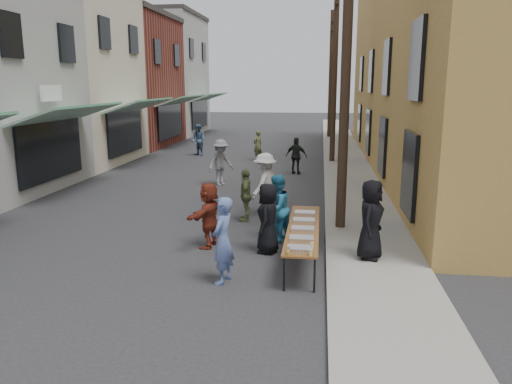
% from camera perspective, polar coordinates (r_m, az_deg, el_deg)
% --- Properties ---
extents(ground, '(120.00, 120.00, 0.00)m').
position_cam_1_polar(ground, '(11.63, -11.76, -7.67)').
color(ground, '#28282B').
rests_on(ground, ground).
extents(sidewalk, '(2.20, 60.00, 0.10)m').
position_cam_1_polar(sidewalk, '(25.63, 10.22, 3.39)').
color(sidewalk, gray).
rests_on(sidewalk, ground).
extents(storefront_row, '(8.00, 37.00, 9.00)m').
position_cam_1_polar(storefront_row, '(28.75, -21.57, 11.84)').
color(storefront_row, maroon).
rests_on(storefront_row, ground).
extents(building_ochre, '(10.00, 28.00, 10.00)m').
position_cam_1_polar(building_ochre, '(25.43, 25.04, 13.60)').
color(building_ochre, '#A4813A').
rests_on(building_ochre, ground).
extents(utility_pole_near, '(0.26, 0.26, 9.00)m').
position_cam_1_polar(utility_pole_near, '(13.33, 10.28, 14.59)').
color(utility_pole_near, '#2D2116').
rests_on(utility_pole_near, ground).
extents(utility_pole_mid, '(0.26, 0.26, 9.00)m').
position_cam_1_polar(utility_pole_mid, '(25.32, 8.98, 13.44)').
color(utility_pole_mid, '#2D2116').
rests_on(utility_pole_mid, ground).
extents(utility_pole_far, '(0.26, 0.26, 9.00)m').
position_cam_1_polar(utility_pole_far, '(37.32, 8.52, 13.03)').
color(utility_pole_far, '#2D2116').
rests_on(utility_pole_far, ground).
extents(serving_table, '(0.70, 4.00, 0.75)m').
position_cam_1_polar(serving_table, '(11.34, 5.42, -4.20)').
color(serving_table, brown).
rests_on(serving_table, ground).
extents(catering_tray_sausage, '(0.50, 0.33, 0.08)m').
position_cam_1_polar(catering_tray_sausage, '(9.74, 5.07, -6.49)').
color(catering_tray_sausage, maroon).
rests_on(catering_tray_sausage, serving_table).
extents(catering_tray_foil_b, '(0.50, 0.33, 0.08)m').
position_cam_1_polar(catering_tray_foil_b, '(10.36, 5.23, -5.34)').
color(catering_tray_foil_b, '#B2B2B7').
rests_on(catering_tray_foil_b, serving_table).
extents(catering_tray_buns, '(0.50, 0.33, 0.08)m').
position_cam_1_polar(catering_tray_buns, '(11.03, 5.37, -4.25)').
color(catering_tray_buns, tan).
rests_on(catering_tray_buns, serving_table).
extents(catering_tray_foil_d, '(0.50, 0.33, 0.08)m').
position_cam_1_polar(catering_tray_foil_d, '(11.70, 5.50, -3.28)').
color(catering_tray_foil_d, '#B2B2B7').
rests_on(catering_tray_foil_d, serving_table).
extents(catering_tray_buns_end, '(0.50, 0.33, 0.08)m').
position_cam_1_polar(catering_tray_buns_end, '(12.38, 5.61, -2.42)').
color(catering_tray_buns_end, tan).
rests_on(catering_tray_buns_end, serving_table).
extents(condiment_jar_a, '(0.07, 0.07, 0.08)m').
position_cam_1_polar(condiment_jar_a, '(9.47, 3.66, -7.03)').
color(condiment_jar_a, '#A57F26').
rests_on(condiment_jar_a, serving_table).
extents(condiment_jar_b, '(0.07, 0.07, 0.08)m').
position_cam_1_polar(condiment_jar_b, '(9.56, 3.70, -6.83)').
color(condiment_jar_b, '#A57F26').
rests_on(condiment_jar_b, serving_table).
extents(condiment_jar_c, '(0.07, 0.07, 0.08)m').
position_cam_1_polar(condiment_jar_c, '(9.66, 3.74, -6.64)').
color(condiment_jar_c, '#A57F26').
rests_on(condiment_jar_c, serving_table).
extents(cup_stack, '(0.08, 0.08, 0.12)m').
position_cam_1_polar(cup_stack, '(9.50, 6.23, -6.89)').
color(cup_stack, tan).
rests_on(cup_stack, serving_table).
extents(guest_front_a, '(0.60, 0.86, 1.66)m').
position_cam_1_polar(guest_front_a, '(11.70, 1.37, -3.01)').
color(guest_front_a, black).
rests_on(guest_front_a, ground).
extents(guest_front_b, '(0.54, 0.71, 1.76)m').
position_cam_1_polar(guest_front_b, '(9.94, -3.84, -5.54)').
color(guest_front_b, '#5369A0').
rests_on(guest_front_b, ground).
extents(guest_front_c, '(0.98, 1.05, 1.72)m').
position_cam_1_polar(guest_front_c, '(12.50, 2.35, -1.89)').
color(guest_front_c, teal).
rests_on(guest_front_c, ground).
extents(guest_front_d, '(1.15, 1.42, 1.91)m').
position_cam_1_polar(guest_front_d, '(14.96, 1.02, 0.85)').
color(guest_front_d, silver).
rests_on(guest_front_d, ground).
extents(guest_front_e, '(0.43, 0.92, 1.54)m').
position_cam_1_polar(guest_front_e, '(14.43, -1.18, -0.34)').
color(guest_front_e, '#5B693C').
rests_on(guest_front_e, ground).
extents(guest_queue_back, '(0.82, 1.56, 1.60)m').
position_cam_1_polar(guest_queue_back, '(12.16, -5.41, -2.62)').
color(guest_queue_back, maroon).
rests_on(guest_queue_back, ground).
extents(server, '(0.82, 1.01, 1.78)m').
position_cam_1_polar(server, '(11.28, 12.99, -3.09)').
color(server, black).
rests_on(server, sidewalk).
extents(passerby_left, '(1.26, 1.32, 1.80)m').
position_cam_1_polar(passerby_left, '(19.60, -4.06, 3.39)').
color(passerby_left, slate).
rests_on(passerby_left, ground).
extents(passerby_mid, '(1.02, 0.63, 1.63)m').
position_cam_1_polar(passerby_mid, '(22.03, 4.63, 4.13)').
color(passerby_mid, black).
rests_on(passerby_mid, ground).
extents(passerby_right, '(0.65, 0.68, 1.57)m').
position_cam_1_polar(passerby_right, '(26.02, 0.20, 5.35)').
color(passerby_right, '#565D36').
rests_on(passerby_right, ground).
extents(passerby_far, '(1.08, 1.05, 1.75)m').
position_cam_1_polar(passerby_far, '(27.87, -6.61, 5.92)').
color(passerby_far, '#415C7E').
rests_on(passerby_far, ground).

